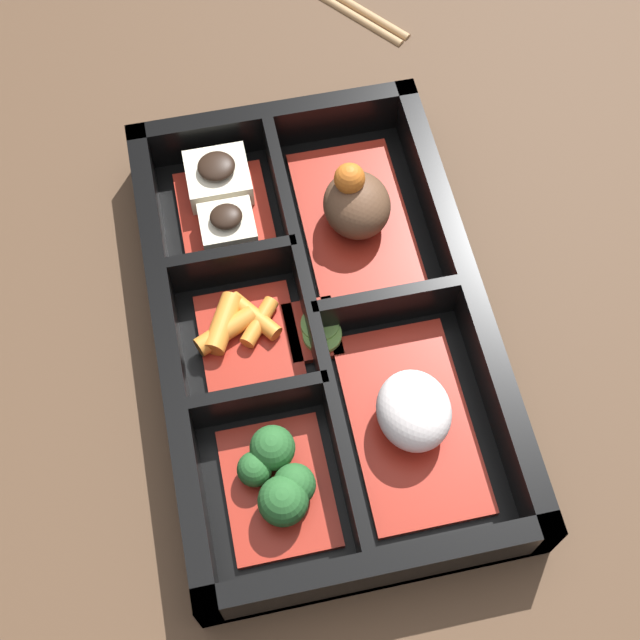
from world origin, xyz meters
The scene contains 9 objects.
ground_plane centered at (0.00, 0.00, 0.00)m, with size 3.00×3.00×0.00m, color #4C3523.
bento_base centered at (0.00, 0.00, 0.01)m, with size 0.34×0.21×0.01m.
bento_rim centered at (0.00, 0.00, 0.02)m, with size 0.34×0.21×0.04m.
bowl_stew centered at (-0.08, 0.04, 0.03)m, with size 0.13×0.07×0.06m.
bowl_rice centered at (0.08, 0.04, 0.03)m, with size 0.13×0.07×0.04m.
bowl_tofu centered at (-0.11, -0.05, 0.02)m, with size 0.09×0.06×0.03m.
bowl_carrots centered at (-0.01, -0.05, 0.02)m, with size 0.08×0.07×0.02m.
bowl_greens centered at (0.10, -0.05, 0.02)m, with size 0.09×0.06×0.04m.
bowl_pickles centered at (0.00, 0.00, 0.01)m, with size 0.04×0.04×0.01m.
Camera 1 is at (0.26, -0.05, 0.54)m, focal length 50.00 mm.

